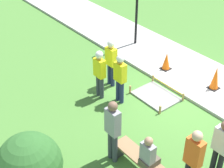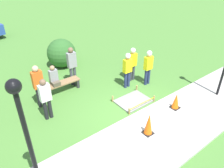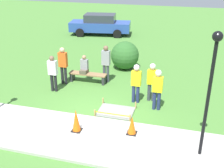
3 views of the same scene
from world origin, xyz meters
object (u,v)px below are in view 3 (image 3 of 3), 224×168
person_seated_on_bench (84,66)px  parked_car_blue (100,24)px  bystander_in_orange_shirt (63,63)px  traffic_cone_near_patch (76,120)px  worker_assistant (152,79)px  traffic_cone_far_patch (132,125)px  worker_supervisor (158,86)px  bystander_in_gray_shirt (53,72)px  lamppost_near (211,79)px  bystander_in_white_shirt (106,62)px  park_bench (88,76)px  worker_trainee (136,80)px

person_seated_on_bench → parked_car_blue: parked_car_blue is taller
bystander_in_orange_shirt → traffic_cone_near_patch: bearing=-60.1°
worker_assistant → traffic_cone_near_patch: bearing=-123.8°
traffic_cone_far_patch → parked_car_blue: parked_car_blue is taller
traffic_cone_near_patch → bystander_in_orange_shirt: bystander_in_orange_shirt is taller
person_seated_on_bench → worker_supervisor: 4.26m
person_seated_on_bench → bystander_in_gray_shirt: bearing=-124.1°
traffic_cone_far_patch → worker_supervisor: (0.56, 2.12, 0.59)m
worker_assistant → person_seated_on_bench: bearing=161.1°
lamppost_near → worker_supervisor: bearing=122.5°
traffic_cone_near_patch → bystander_in_white_shirt: 4.67m
park_bench → bystander_in_gray_shirt: 1.90m
lamppost_near → bystander_in_orange_shirt: bearing=147.7°
bystander_in_white_shirt → lamppost_near: (4.45, -4.79, 1.54)m
worker_assistant → bystander_in_gray_shirt: (-4.45, -0.23, -0.03)m
worker_supervisor → worker_trainee: worker_supervisor is taller
person_seated_on_bench → worker_supervisor: bearing=-26.7°
worker_assistant → bystander_in_white_shirt: bystander_in_white_shirt is taller
traffic_cone_near_patch → worker_trainee: (1.52, 2.85, 0.50)m
bystander_in_orange_shirt → bystander_in_white_shirt: bystander_in_white_shirt is taller
traffic_cone_near_patch → lamppost_near: size_ratio=0.22×
worker_assistant → bystander_in_white_shirt: size_ratio=0.91×
traffic_cone_far_patch → bystander_in_gray_shirt: bystander_in_gray_shirt is taller
person_seated_on_bench → worker_trainee: 3.26m
traffic_cone_near_patch → parked_car_blue: size_ratio=0.16×
bystander_in_orange_shirt → lamppost_near: (6.35, -4.02, 1.55)m
worker_assistant → parked_car_blue: 12.03m
worker_supervisor → parked_car_blue: 12.82m
traffic_cone_near_patch → worker_supervisor: size_ratio=0.48×
traffic_cone_near_patch → worker_supervisor: bearing=45.2°
traffic_cone_far_patch → bystander_in_white_shirt: size_ratio=0.35×
worker_assistant → parked_car_blue: bearing=118.2°
park_bench → bystander_in_orange_shirt: size_ratio=1.01×
park_bench → lamppost_near: (5.30, -4.50, 2.27)m
traffic_cone_near_patch → park_bench: bearing=105.0°
worker_supervisor → bystander_in_white_shirt: bearing=142.1°
traffic_cone_near_patch → bystander_in_gray_shirt: (-2.31, 2.96, 0.46)m
traffic_cone_far_patch → worker_supervisor: size_ratio=0.38×
park_bench → lamppost_near: lamppost_near is taller
person_seated_on_bench → lamppost_near: size_ratio=0.23×
person_seated_on_bench → bystander_in_orange_shirt: bystander_in_orange_shirt is taller
bystander_in_orange_shirt → lamppost_near: bearing=-32.3°
traffic_cone_far_patch → worker_trainee: size_ratio=0.39×
person_seated_on_bench → traffic_cone_near_patch: bearing=-72.8°
traffic_cone_near_patch → park_bench: 4.49m
traffic_cone_near_patch → worker_supervisor: 3.52m
worker_assistant → lamppost_near: lamppost_near is taller
park_bench → bystander_in_white_shirt: bystander_in_white_shirt is taller
person_seated_on_bench → worker_assistant: 3.69m
lamppost_near → traffic_cone_far_patch: bearing=167.1°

